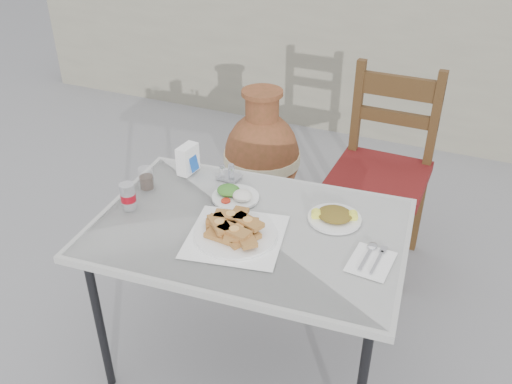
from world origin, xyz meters
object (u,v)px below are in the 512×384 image
at_px(terracotta_urn, 262,158).
at_px(napkin_holder, 188,159).
at_px(salad_chopped_plate, 335,216).
at_px(salad_rice_plate, 235,194).
at_px(chair, 382,170).
at_px(pide_plate, 236,230).
at_px(condiment_caddy, 229,174).
at_px(cafe_table, 249,236).
at_px(cola_glass, 146,179).
at_px(soda_can, 128,196).

bearing_deg(terracotta_urn, napkin_holder, -89.28).
bearing_deg(salad_chopped_plate, salad_rice_plate, -178.07).
bearing_deg(salad_chopped_plate, chair, 87.94).
distance_m(pide_plate, terracotta_urn, 1.31).
relative_size(salad_chopped_plate, napkin_holder, 1.62).
xyz_separation_m(condiment_caddy, chair, (0.54, 0.66, -0.19)).
bearing_deg(salad_chopped_plate, cafe_table, -149.91).
bearing_deg(chair, cafe_table, -107.27).
height_order(cafe_table, salad_rice_plate, salad_rice_plate).
bearing_deg(napkin_holder, pide_plate, -36.54).
relative_size(salad_chopped_plate, cola_glass, 2.24).
xyz_separation_m(cola_glass, chair, (0.81, 0.87, -0.21)).
height_order(salad_chopped_plate, chair, chair).
bearing_deg(salad_rice_plate, cafe_table, -48.71).
xyz_separation_m(cafe_table, chair, (0.31, 0.94, -0.12)).
height_order(cafe_table, pide_plate, pide_plate).
xyz_separation_m(salad_rice_plate, terracotta_urn, (-0.29, 0.95, -0.36)).
bearing_deg(terracotta_urn, salad_chopped_plate, -53.11).
height_order(cafe_table, soda_can, soda_can).
bearing_deg(condiment_caddy, terracotta_urn, 103.60).
bearing_deg(cafe_table, condiment_caddy, 128.40).
height_order(pide_plate, napkin_holder, napkin_holder).
height_order(pide_plate, cola_glass, cola_glass).
bearing_deg(napkin_holder, soda_can, -96.23).
relative_size(salad_rice_plate, terracotta_urn, 0.24).
distance_m(cola_glass, napkin_holder, 0.21).
relative_size(cola_glass, napkin_holder, 0.73).
bearing_deg(chair, soda_can, -126.63).
bearing_deg(pide_plate, salad_rice_plate, 116.43).
bearing_deg(cola_glass, pide_plate, -18.27).
distance_m(salad_chopped_plate, terracotta_urn, 1.23).
distance_m(soda_can, napkin_holder, 0.35).
bearing_deg(terracotta_urn, salad_rice_plate, -72.99).
bearing_deg(cafe_table, cola_glass, 171.52).
bearing_deg(soda_can, chair, 52.44).
bearing_deg(salad_rice_plate, condiment_caddy, 124.89).
distance_m(salad_rice_plate, condiment_caddy, 0.16).
distance_m(pide_plate, salad_chopped_plate, 0.39).
relative_size(napkin_holder, chair, 0.12).
bearing_deg(soda_can, salad_rice_plate, 33.79).
xyz_separation_m(cafe_table, pide_plate, (-0.01, -0.09, 0.08)).
height_order(pide_plate, terracotta_urn, terracotta_urn).
relative_size(napkin_holder, terracotta_urn, 0.16).
xyz_separation_m(cola_glass, terracotta_urn, (0.08, 1.03, -0.38)).
xyz_separation_m(salad_rice_plate, soda_can, (-0.35, -0.23, 0.04)).
bearing_deg(cola_glass, terracotta_urn, 85.58).
height_order(salad_rice_plate, chair, chair).
relative_size(pide_plate, terracotta_urn, 0.50).
distance_m(napkin_holder, chair, 1.02).
distance_m(salad_chopped_plate, condiment_caddy, 0.52).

